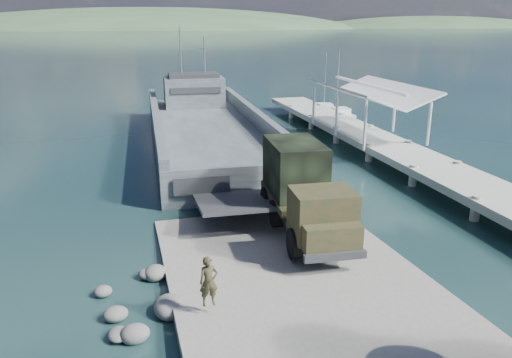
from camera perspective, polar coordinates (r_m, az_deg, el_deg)
name	(u,v)px	position (r m, az deg, el deg)	size (l,w,h in m)	color
ground	(296,286)	(20.48, 4.59, -12.07)	(1400.00, 1400.00, 0.00)	#163435
boat_ramp	(305,293)	(19.55, 5.60, -12.83)	(10.00, 18.00, 0.50)	gray
shoreline_rocks	(137,301)	(19.97, -13.44, -13.39)	(3.20, 5.60, 0.90)	#555653
distant_headlands	(170,29)	(579.50, -9.85, 16.54)	(1000.00, 240.00, 48.00)	#345132
pier	(372,132)	(41.19, 13.11, 5.31)	(6.40, 44.00, 6.10)	#A9AAA0
landing_craft	(207,135)	(42.38, -5.60, 4.99)	(10.10, 35.11, 10.34)	#3E4649
military_truck	(303,190)	(23.75, 5.39, -1.24)	(3.28, 8.68, 3.95)	black
soldier	(209,292)	(17.39, -5.39, -12.70)	(0.64, 0.42, 1.76)	#26331C
sailboat_near	(337,115)	(54.65, 9.22, 7.27)	(1.98, 6.31, 7.63)	white
sailboat_far	(324,110)	(57.79, 7.79, 7.86)	(2.76, 5.89, 6.91)	white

